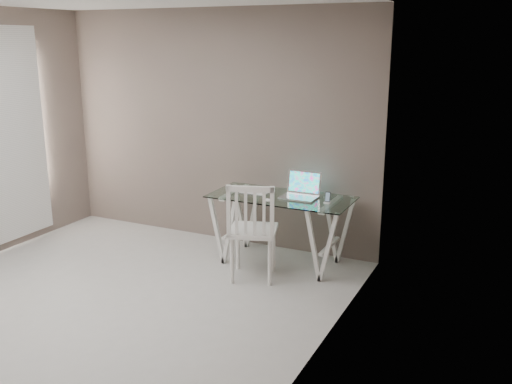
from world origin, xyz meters
TOP-DOWN VIEW (x-y plane):
  - room at (-0.06, 0.02)m, footprint 4.50×4.52m
  - desk at (1.03, 1.81)m, footprint 1.50×0.70m
  - chair at (0.96, 1.26)m, footprint 0.59×0.59m
  - laptop at (1.22, 1.90)m, footprint 0.37×0.31m
  - keyboard at (0.71, 1.79)m, footprint 0.31×0.13m
  - mouse at (0.98, 1.57)m, footprint 0.10×0.06m
  - phone_dock at (1.55, 1.78)m, footprint 0.06×0.06m

SIDE VIEW (x-z plane):
  - desk at x=1.03m, z-range 0.01..0.76m
  - chair at x=0.96m, z-range 0.05..1.07m
  - keyboard at x=0.71m, z-range 0.75..0.75m
  - mouse at x=0.98m, z-range 0.75..0.78m
  - phone_dock at x=1.55m, z-range 0.72..0.83m
  - laptop at x=1.22m, z-range 0.68..0.94m
  - room at x=-0.06m, z-range 0.36..3.07m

